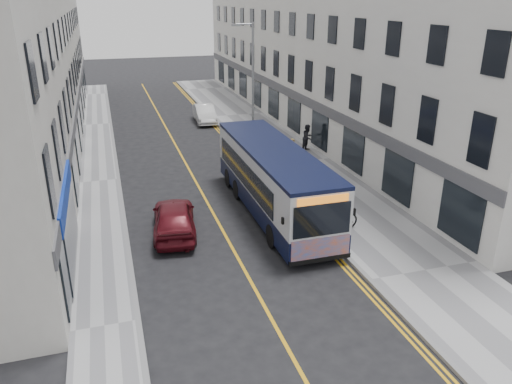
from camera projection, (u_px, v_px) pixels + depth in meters
ground at (251, 282)px, 17.57m from camera, size 140.00×140.00×0.00m
pavement_east at (295, 163)px, 29.91m from camera, size 4.50×64.00×0.12m
pavement_west at (99, 182)px, 26.87m from camera, size 2.00×64.00×0.12m
kerb_east at (259, 166)px, 29.30m from camera, size 0.18×64.00×0.13m
kerb_west at (119, 180)px, 27.13m from camera, size 0.18×64.00×0.13m
road_centre_line at (191, 174)px, 28.24m from camera, size 0.12×64.00×0.01m
road_dbl_yellow_inner at (251, 168)px, 29.20m from camera, size 0.10×64.00×0.01m
road_dbl_yellow_outer at (255, 167)px, 29.26m from camera, size 0.10×64.00×0.01m
terrace_east at (319, 37)px, 36.97m from camera, size 6.00×46.00×13.00m
terrace_west at (20, 45)px, 31.42m from camera, size 6.00×46.00×13.00m
streetlamp at (252, 86)px, 29.54m from camera, size 1.32×0.18×8.00m
city_bus at (273, 178)px, 22.56m from camera, size 2.51×10.75×3.12m
bicycle at (338, 220)px, 20.97m from camera, size 2.02×0.96×1.02m
pedestrian_near at (293, 153)px, 28.81m from camera, size 0.63×0.43×1.66m
pedestrian_far at (308, 137)px, 31.81m from camera, size 1.04×1.00×1.68m
car_white at (205, 114)px, 39.40m from camera, size 1.69×4.23×1.37m
car_maroon at (174, 218)px, 20.89m from camera, size 2.26×4.49×1.47m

